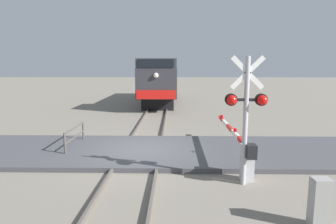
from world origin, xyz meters
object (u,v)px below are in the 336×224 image
Objects in this scene: crossing_gate at (241,149)px; crossing_signal at (246,107)px; utility_cabinet at (320,203)px; guard_railing at (75,135)px; locomotive at (160,81)px.

crossing_signal is at bearing -99.11° from crossing_gate.
crossing_signal is at bearing 115.29° from utility_cabinet.
guard_railing is (-7.15, 5.72, 0.06)m from utility_cabinet.
guard_railing is (-6.26, 2.39, -0.15)m from crossing_gate.
crossing_gate is (3.46, -18.12, -1.24)m from locomotive.
locomotive reaches higher than crossing_gate.
locomotive reaches higher than crossing_signal.
guard_railing is (-6.09, 3.47, -1.65)m from crossing_signal.
crossing_gate is 2.55× the size of guard_railing.
locomotive is at bearing 101.48° from utility_cabinet.
locomotive reaches higher than guard_railing.
locomotive is 2.44× the size of crossing_gate.
utility_cabinet is at bearing -78.52° from locomotive.
locomotive reaches higher than utility_cabinet.
utility_cabinet is at bearing -38.64° from guard_railing.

